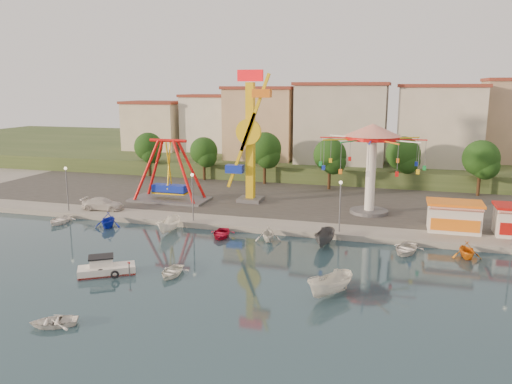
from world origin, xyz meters
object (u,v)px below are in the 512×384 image
(kamikaze_tower, at_px, (251,140))
(skiff, at_px, (330,285))
(wave_swinger, at_px, (372,148))
(pirate_ship_ride, at_px, (169,172))
(cabin_motorboat, at_px, (106,269))
(rowboat_a, at_px, (172,272))
(van, at_px, (103,204))

(kamikaze_tower, distance_m, skiff, 29.74)
(wave_swinger, distance_m, skiff, 24.66)
(pirate_ship_ride, relative_size, skiff, 2.27)
(wave_swinger, distance_m, cabin_motorboat, 32.04)
(wave_swinger, height_order, rowboat_a, wave_swinger)
(cabin_motorboat, xyz_separation_m, van, (-11.19, 17.06, 0.90))
(kamikaze_tower, bearing_deg, wave_swinger, -7.00)
(cabin_motorboat, distance_m, rowboat_a, 5.47)
(kamikaze_tower, xyz_separation_m, van, (-15.93, -8.90, -7.26))
(wave_swinger, xyz_separation_m, van, (-30.78, -7.07, -6.88))
(pirate_ship_ride, height_order, cabin_motorboat, pirate_ship_ride)
(kamikaze_tower, xyz_separation_m, wave_swinger, (14.84, -1.82, -0.38))
(wave_swinger, xyz_separation_m, rowboat_a, (-14.24, -22.98, -7.87))
(wave_swinger, relative_size, cabin_motorboat, 2.46)
(cabin_motorboat, height_order, skiff, skiff)
(wave_swinger, xyz_separation_m, cabin_motorboat, (-19.59, -24.13, -7.77))
(pirate_ship_ride, relative_size, cabin_motorboat, 2.12)
(wave_swinger, bearing_deg, van, -167.06)
(skiff, relative_size, van, 0.89)
(pirate_ship_ride, distance_m, kamikaze_tower, 11.37)
(rowboat_a, bearing_deg, skiff, -4.09)
(skiff, xyz_separation_m, van, (-29.48, 16.43, 0.47))
(wave_swinger, distance_m, van, 32.32)
(pirate_ship_ride, xyz_separation_m, kamikaze_tower, (10.34, 2.20, 4.18))
(cabin_motorboat, bearing_deg, pirate_ship_ride, 71.19)
(rowboat_a, bearing_deg, wave_swinger, 56.45)
(wave_swinger, relative_size, van, 2.34)
(pirate_ship_ride, height_order, rowboat_a, pirate_ship_ride)
(cabin_motorboat, xyz_separation_m, skiff, (18.29, 0.63, 0.43))
(kamikaze_tower, height_order, skiff, kamikaze_tower)
(pirate_ship_ride, bearing_deg, skiff, -44.08)
(wave_swinger, bearing_deg, skiff, -93.16)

